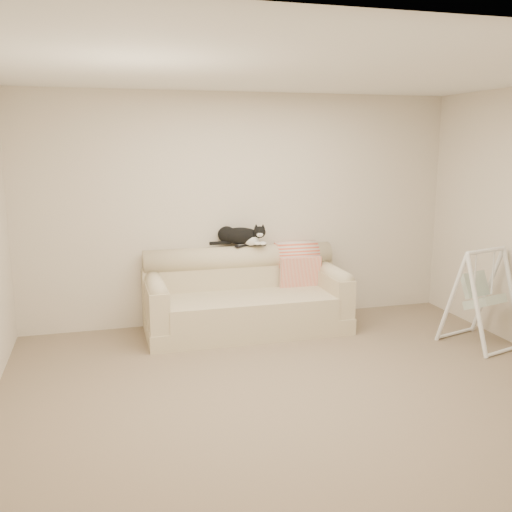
{
  "coord_description": "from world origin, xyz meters",
  "views": [
    {
      "loc": [
        -1.58,
        -4.3,
        2.05
      ],
      "look_at": [
        -0.04,
        1.27,
        0.9
      ],
      "focal_mm": 40.0,
      "sensor_mm": 36.0,
      "label": 1
    }
  ],
  "objects_px": {
    "remote_a": "(242,245)",
    "remote_b": "(258,245)",
    "baby_swing": "(482,297)",
    "sofa": "(245,299)",
    "tuxedo_cat": "(240,236)"
  },
  "relations": [
    {
      "from": "tuxedo_cat",
      "to": "baby_swing",
      "type": "bearing_deg",
      "value": -31.67
    },
    {
      "from": "sofa",
      "to": "baby_swing",
      "type": "height_order",
      "value": "baby_swing"
    },
    {
      "from": "remote_a",
      "to": "remote_b",
      "type": "bearing_deg",
      "value": 1.24
    },
    {
      "from": "sofa",
      "to": "tuxedo_cat",
      "type": "bearing_deg",
      "value": 87.58
    },
    {
      "from": "remote_a",
      "to": "tuxedo_cat",
      "type": "xyz_separation_m",
      "value": [
        -0.01,
        0.03,
        0.11
      ]
    },
    {
      "from": "sofa",
      "to": "remote_b",
      "type": "height_order",
      "value": "remote_b"
    },
    {
      "from": "baby_swing",
      "to": "remote_a",
      "type": "bearing_deg",
      "value": 148.83
    },
    {
      "from": "tuxedo_cat",
      "to": "baby_swing",
      "type": "relative_size",
      "value": 0.63
    },
    {
      "from": "sofa",
      "to": "baby_swing",
      "type": "xyz_separation_m",
      "value": [
        2.22,
        -1.1,
        0.15
      ]
    },
    {
      "from": "sofa",
      "to": "tuxedo_cat",
      "type": "height_order",
      "value": "tuxedo_cat"
    },
    {
      "from": "remote_a",
      "to": "sofa",
      "type": "bearing_deg",
      "value": -95.31
    },
    {
      "from": "sofa",
      "to": "baby_swing",
      "type": "relative_size",
      "value": 2.18
    },
    {
      "from": "remote_b",
      "to": "tuxedo_cat",
      "type": "bearing_deg",
      "value": 172.01
    },
    {
      "from": "sofa",
      "to": "remote_b",
      "type": "distance_m",
      "value": 0.64
    },
    {
      "from": "remote_a",
      "to": "baby_swing",
      "type": "xyz_separation_m",
      "value": [
        2.2,
        -1.33,
        -0.41
      ]
    }
  ]
}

